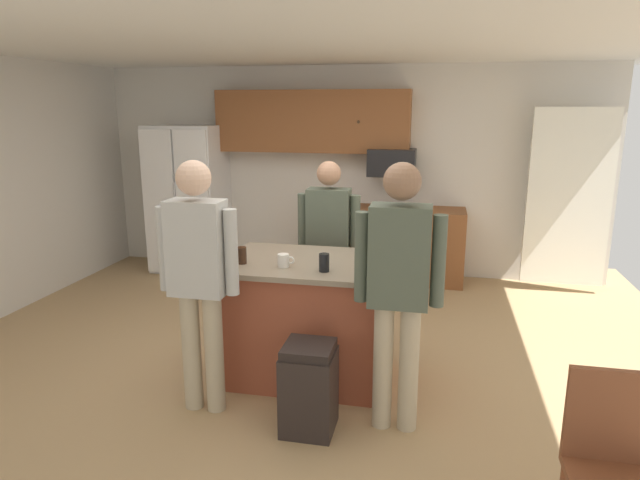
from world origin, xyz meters
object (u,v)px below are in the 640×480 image
object	(u,v)px
mug_ceramic_white	(284,260)
wooden_chair	(615,463)
refrigerator	(189,199)
microwave_over_range	(392,162)
glass_pilsner	(242,255)
glass_stout_tall	(324,263)
person_guest_right	(198,270)
kitchen_island	(312,319)
trash_bin	(309,388)
person_guest_by_door	(329,238)
person_host_foreground	(399,280)

from	to	relation	value
mug_ceramic_white	wooden_chair	xyz separation A→B (m)	(1.93, -1.31, -0.48)
wooden_chair	refrigerator	bearing A→B (deg)	133.04
microwave_over_range	glass_pilsner	bearing A→B (deg)	-106.49
glass_stout_tall	wooden_chair	world-z (taller)	glass_stout_tall
person_guest_right	wooden_chair	distance (m)	2.62
microwave_over_range	wooden_chair	bearing A→B (deg)	-71.73
glass_pilsner	kitchen_island	bearing A→B (deg)	20.11
glass_stout_tall	wooden_chair	size ratio (longest dim) A/B	0.14
refrigerator	glass_stout_tall	bearing A→B (deg)	-50.25
kitchen_island	trash_bin	distance (m)	0.78
person_guest_by_door	wooden_chair	size ratio (longest dim) A/B	1.76
kitchen_island	person_host_foreground	size ratio (longest dim) A/B	0.75
mug_ceramic_white	wooden_chair	distance (m)	2.39
kitchen_island	glass_stout_tall	world-z (taller)	glass_stout_tall
person_host_foreground	wooden_chair	xyz separation A→B (m)	(1.07, -0.93, -0.52)
microwave_over_range	person_host_foreground	xyz separation A→B (m)	(0.34, -3.32, -0.41)
person_host_foreground	glass_stout_tall	xyz separation A→B (m)	(-0.55, 0.34, -0.02)
kitchen_island	person_guest_right	xyz separation A→B (m)	(-0.64, -0.63, 0.55)
kitchen_island	person_host_foreground	world-z (taller)	person_host_foreground
kitchen_island	glass_pilsner	bearing A→B (deg)	-159.89
refrigerator	mug_ceramic_white	world-z (taller)	refrigerator
kitchen_island	refrigerator	bearing A→B (deg)	130.56
person_host_foreground	person_guest_by_door	size ratio (longest dim) A/B	1.09
refrigerator	person_guest_right	distance (m)	3.62
glass_pilsner	person_guest_by_door	bearing A→B (deg)	64.90
refrigerator	trash_bin	world-z (taller)	refrigerator
microwave_over_range	mug_ceramic_white	bearing A→B (deg)	-100.22
mug_ceramic_white	glass_stout_tall	size ratio (longest dim) A/B	0.98
person_host_foreground	glass_pilsner	world-z (taller)	person_host_foreground
mug_ceramic_white	wooden_chair	world-z (taller)	mug_ceramic_white
microwave_over_range	wooden_chair	xyz separation A→B (m)	(1.40, -4.25, -0.93)
kitchen_island	person_host_foreground	xyz separation A→B (m)	(0.70, -0.59, 0.55)
person_guest_right	refrigerator	bearing A→B (deg)	71.48
kitchen_island	glass_stout_tall	size ratio (longest dim) A/B	10.28
person_host_foreground	glass_stout_tall	world-z (taller)	person_host_foreground
glass_pilsner	wooden_chair	xyz separation A→B (m)	(2.26, -1.34, -0.50)
glass_pilsner	trash_bin	distance (m)	1.12
glass_stout_tall	glass_pilsner	size ratio (longest dim) A/B	1.03
refrigerator	person_host_foreground	bearing A→B (deg)	-47.50
glass_pilsner	trash_bin	xyz separation A→B (m)	(0.65, -0.56, -0.72)
person_guest_by_door	glass_stout_tall	bearing A→B (deg)	7.35
kitchen_island	person_guest_right	world-z (taller)	person_guest_right
microwave_over_range	person_guest_by_door	world-z (taller)	person_guest_by_door
mug_ceramic_white	glass_stout_tall	bearing A→B (deg)	-8.89
microwave_over_range	glass_pilsner	size ratio (longest dim) A/B	4.44
refrigerator	kitchen_island	size ratio (longest dim) A/B	1.40
kitchen_island	glass_pilsner	xyz separation A→B (m)	(-0.50, -0.18, 0.54)
person_host_foreground	trash_bin	distance (m)	0.93
trash_bin	refrigerator	bearing A→B (deg)	125.37
microwave_over_range	person_guest_by_door	bearing A→B (deg)	-101.64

